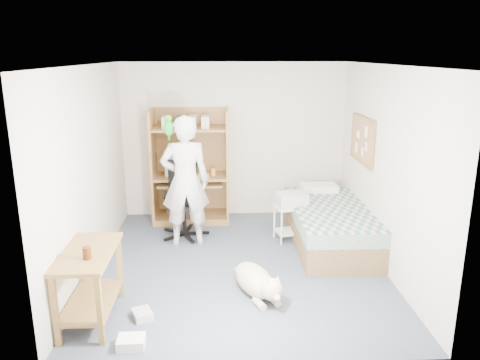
{
  "coord_description": "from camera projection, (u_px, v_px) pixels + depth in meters",
  "views": [
    {
      "loc": [
        -0.23,
        -5.51,
        2.64
      ],
      "look_at": [
        0.02,
        0.29,
        1.05
      ],
      "focal_mm": 35.0,
      "sensor_mm": 36.0,
      "label": 1
    }
  ],
  "objects": [
    {
      "name": "crt_monitor",
      "position": [
        181.0,
        161.0,
        7.41
      ],
      "size": [
        0.48,
        0.5,
        0.4
      ],
      "rotation": [
        0.0,
        0.0,
        -0.15
      ],
      "color": "beige",
      "rests_on": "computer_hutch"
    },
    {
      "name": "parrot",
      "position": [
        169.0,
        127.0,
        6.27
      ],
      "size": [
        0.13,
        0.24,
        0.37
      ],
      "rotation": [
        0.0,
        0.0,
        0.08
      ],
      "color": "#199315",
      "rests_on": "person"
    },
    {
      "name": "wall_back",
      "position": [
        234.0,
        141.0,
        7.61
      ],
      "size": [
        3.6,
        0.02,
        2.5
      ],
      "primitive_type": "cube",
      "color": "beige",
      "rests_on": "floor"
    },
    {
      "name": "printer",
      "position": [
        291.0,
        199.0,
        6.65
      ],
      "size": [
        0.48,
        0.41,
        0.18
      ],
      "primitive_type": "cube",
      "rotation": [
        0.0,
        0.0,
        0.23
      ],
      "color": "beige",
      "rests_on": "printer_cart"
    },
    {
      "name": "keyboard",
      "position": [
        193.0,
        182.0,
        7.33
      ],
      "size": [
        0.45,
        0.17,
        0.03
      ],
      "primitive_type": "cube",
      "rotation": [
        0.0,
        0.0,
        0.02
      ],
      "color": "beige",
      "rests_on": "computer_hutch"
    },
    {
      "name": "floor_box_a",
      "position": [
        131.0,
        342.0,
        4.32
      ],
      "size": [
        0.26,
        0.21,
        0.1
      ],
      "primitive_type": "cube",
      "rotation": [
        0.0,
        0.0,
        0.03
      ],
      "color": "white",
      "rests_on": "floor"
    },
    {
      "name": "person",
      "position": [
        185.0,
        181.0,
        6.47
      ],
      "size": [
        0.7,
        0.49,
        1.83
      ],
      "primitive_type": "imported",
      "rotation": [
        0.0,
        0.0,
        3.23
      ],
      "color": "white",
      "rests_on": "floor"
    },
    {
      "name": "bed",
      "position": [
        329.0,
        225.0,
        6.59
      ],
      "size": [
        1.02,
        2.02,
        0.66
      ],
      "color": "brown",
      "rests_on": "floor"
    },
    {
      "name": "wall_left",
      "position": [
        90.0,
        172.0,
        5.61
      ],
      "size": [
        0.02,
        4.0,
        2.5
      ],
      "primitive_type": "cube",
      "color": "beige",
      "rests_on": "floor"
    },
    {
      "name": "side_desk",
      "position": [
        89.0,
        275.0,
        4.66
      ],
      "size": [
        0.5,
        1.0,
        0.75
      ],
      "color": "brown",
      "rests_on": "floor"
    },
    {
      "name": "corkboard",
      "position": [
        362.0,
        140.0,
        6.58
      ],
      "size": [
        0.04,
        0.94,
        0.66
      ],
      "color": "olive",
      "rests_on": "wall_right"
    },
    {
      "name": "pencil_cup",
      "position": [
        213.0,
        172.0,
        7.37
      ],
      "size": [
        0.08,
        0.08,
        0.12
      ],
      "primitive_type": "cylinder",
      "color": "gold",
      "rests_on": "computer_hutch"
    },
    {
      "name": "drink_glass",
      "position": [
        87.0,
        253.0,
        4.41
      ],
      "size": [
        0.08,
        0.08,
        0.12
      ],
      "primitive_type": "cylinder",
      "color": "#42190A",
      "rests_on": "side_desk"
    },
    {
      "name": "dog",
      "position": [
        257.0,
        281.0,
        5.21
      ],
      "size": [
        0.59,
        1.0,
        0.4
      ],
      "rotation": [
        0.0,
        0.0,
        0.4
      ],
      "color": "#D2BD8C",
      "rests_on": "floor"
    },
    {
      "name": "ceiling",
      "position": [
        239.0,
        65.0,
        5.36
      ],
      "size": [
        3.6,
        4.0,
        0.02
      ],
      "primitive_type": "cube",
      "color": "white",
      "rests_on": "wall_back"
    },
    {
      "name": "office_chair",
      "position": [
        184.0,
        210.0,
        6.9
      ],
      "size": [
        0.62,
        0.62,
        1.1
      ],
      "rotation": [
        0.0,
        0.0,
        0.08
      ],
      "color": "black",
      "rests_on": "floor"
    },
    {
      "name": "floor_box_b",
      "position": [
        142.0,
        314.0,
        4.8
      ],
      "size": [
        0.25,
        0.27,
        0.08
      ],
      "primitive_type": "cube",
      "rotation": [
        0.0,
        0.0,
        0.42
      ],
      "color": "#BBBAB5",
      "rests_on": "floor"
    },
    {
      "name": "floor",
      "position": [
        239.0,
        265.0,
        6.02
      ],
      "size": [
        4.0,
        4.0,
        0.0
      ],
      "primitive_type": "plane",
      "color": "#42495A",
      "rests_on": "ground"
    },
    {
      "name": "printer_cart",
      "position": [
        291.0,
        217.0,
        6.73
      ],
      "size": [
        0.51,
        0.44,
        0.53
      ],
      "rotation": [
        0.0,
        0.0,
        0.23
      ],
      "color": "white",
      "rests_on": "floor"
    },
    {
      "name": "computer_hutch",
      "position": [
        191.0,
        171.0,
        7.44
      ],
      "size": [
        1.2,
        0.63,
        1.8
      ],
      "color": "brown",
      "rests_on": "floor"
    },
    {
      "name": "wall_right",
      "position": [
        385.0,
        169.0,
        5.76
      ],
      "size": [
        0.02,
        4.0,
        2.5
      ],
      "primitive_type": "cube",
      "color": "beige",
      "rests_on": "floor"
    }
  ]
}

